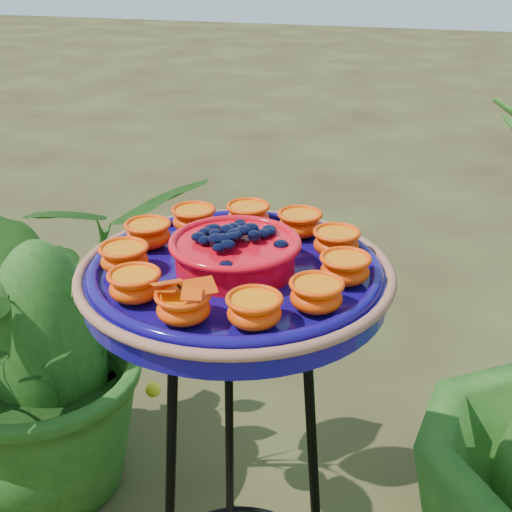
% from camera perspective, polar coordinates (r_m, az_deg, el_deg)
% --- Properties ---
extents(tripod_stand, '(0.42, 0.42, 0.88)m').
position_cam_1_polar(tripod_stand, '(1.26, -1.44, -17.10)').
color(tripod_stand, black).
rests_on(tripod_stand, ground).
extents(feeder_dish, '(0.58, 0.58, 0.10)m').
position_cam_1_polar(feeder_dish, '(1.04, -1.66, -1.17)').
color(feeder_dish, '#120862').
rests_on(feeder_dish, tripod_stand).
extents(shrub_back_left, '(1.06, 1.06, 0.89)m').
position_cam_1_polar(shrub_back_left, '(1.87, -16.47, -5.98)').
color(shrub_back_left, '#1D4813').
rests_on(shrub_back_left, ground).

